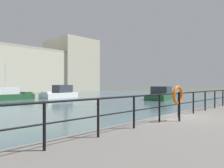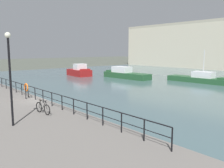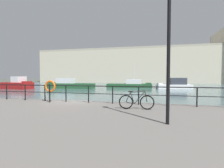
{
  "view_description": "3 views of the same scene",
  "coord_description": "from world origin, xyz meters",
  "px_view_note": "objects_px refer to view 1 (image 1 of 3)",
  "views": [
    {
      "loc": [
        -8.44,
        -4.89,
        2.21
      ],
      "look_at": [
        1.76,
        5.22,
        2.23
      ],
      "focal_mm": 32.28,
      "sensor_mm": 36.0,
      "label": 1
    },
    {
      "loc": [
        19.6,
        -8.97,
        5.05
      ],
      "look_at": [
        3.55,
        4.86,
        2.02
      ],
      "focal_mm": 38.38,
      "sensor_mm": 36.0,
      "label": 2
    },
    {
      "loc": [
        5.52,
        -10.88,
        2.43
      ],
      "look_at": [
        1.84,
        3.7,
        1.75
      ],
      "focal_mm": 27.83,
      "sensor_mm": 36.0,
      "label": 3
    }
  ],
  "objects_px": {
    "moored_white_yacht": "(61,93)",
    "moored_cabin_cruiser": "(162,94)",
    "life_ring_stand": "(178,96)",
    "moored_green_narrowboat": "(0,96)"
  },
  "relations": [
    {
      "from": "moored_white_yacht",
      "to": "moored_cabin_cruiser",
      "type": "relative_size",
      "value": 0.79
    },
    {
      "from": "moored_white_yacht",
      "to": "life_ring_stand",
      "type": "relative_size",
      "value": 4.87
    },
    {
      "from": "moored_green_narrowboat",
      "to": "moored_white_yacht",
      "type": "distance_m",
      "value": 8.85
    },
    {
      "from": "moored_white_yacht",
      "to": "moored_cabin_cruiser",
      "type": "bearing_deg",
      "value": 112.35
    },
    {
      "from": "life_ring_stand",
      "to": "moored_cabin_cruiser",
      "type": "bearing_deg",
      "value": 32.38
    },
    {
      "from": "moored_cabin_cruiser",
      "to": "life_ring_stand",
      "type": "distance_m",
      "value": 22.86
    },
    {
      "from": "moored_white_yacht",
      "to": "life_ring_stand",
      "type": "distance_m",
      "value": 27.69
    },
    {
      "from": "moored_white_yacht",
      "to": "moored_cabin_cruiser",
      "type": "height_order",
      "value": "moored_white_yacht"
    },
    {
      "from": "moored_green_narrowboat",
      "to": "moored_white_yacht",
      "type": "height_order",
      "value": "moored_green_narrowboat"
    },
    {
      "from": "moored_green_narrowboat",
      "to": "life_ring_stand",
      "type": "xyz_separation_m",
      "value": [
        -1.39,
        -26.68,
        1.12
      ]
    }
  ]
}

